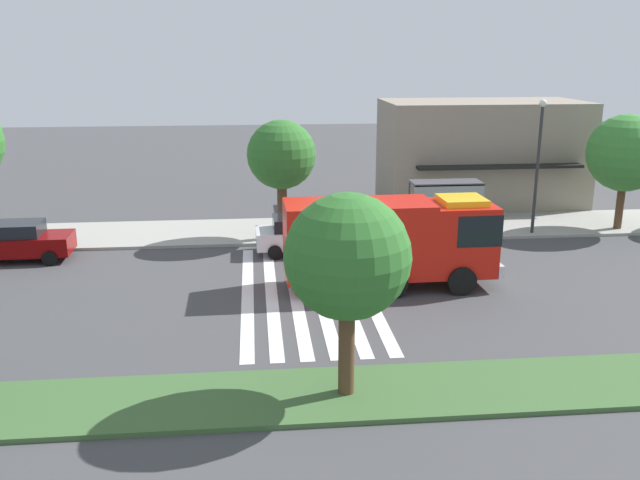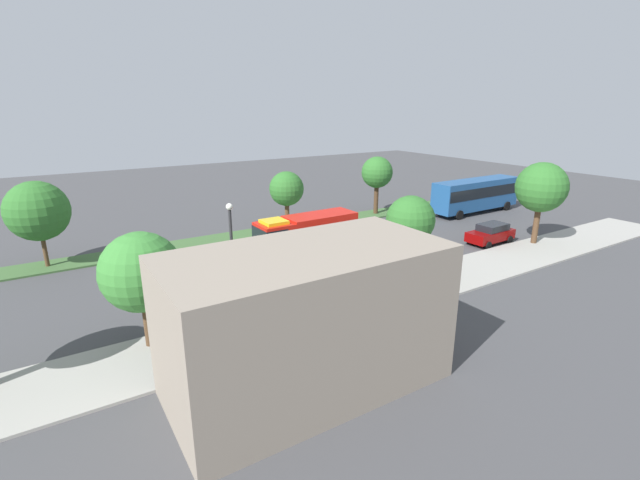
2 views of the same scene
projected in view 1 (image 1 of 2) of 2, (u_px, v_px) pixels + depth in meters
ground_plane at (309, 293)px, 25.89m from camera, size 120.00×120.00×0.00m
sidewalk at (294, 230)px, 34.53m from camera, size 60.00×4.92×0.14m
median_strip at (334, 395)px, 18.12m from camera, size 60.00×3.00×0.14m
crosswalk at (307, 293)px, 25.88m from camera, size 4.95×11.86×0.01m
fire_truck at (396, 238)px, 26.07m from camera, size 8.28×2.84×3.50m
parked_car_west at (17, 241)px, 29.63m from camera, size 4.54×2.21×1.71m
parked_car_mid at (305, 234)px, 30.84m from camera, size 4.63×2.18×1.67m
bus_stop_shelter at (447, 197)px, 33.74m from camera, size 3.50×1.40×2.46m
bench_near_shelter at (367, 224)px, 33.72m from camera, size 1.60×0.50×0.90m
bench_west_of_shelter at (301, 225)px, 33.41m from camera, size 1.60×0.50×0.90m
street_lamp at (538, 156)px, 32.82m from camera, size 0.36×0.36×6.53m
storefront_building at (481, 153)px, 39.90m from camera, size 11.44×6.52×6.08m
sidewalk_tree_west at (281, 156)px, 31.98m from camera, size 3.26×3.26×5.66m
sidewalk_tree_center at (626, 153)px, 33.65m from camera, size 3.83×3.83×5.77m
median_tree_west at (347, 258)px, 17.12m from camera, size 3.26×3.26×5.41m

